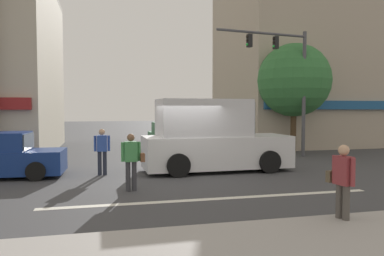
{
  "coord_description": "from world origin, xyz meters",
  "views": [
    {
      "loc": [
        -2.91,
        -12.88,
        2.39
      ],
      "look_at": [
        0.68,
        2.0,
        1.6
      ],
      "focal_mm": 35.0,
      "sensor_mm": 36.0,
      "label": 1
    }
  ],
  "objects": [
    {
      "name": "pedestrian_mid_crossing",
      "position": [
        -2.92,
        0.86,
        0.95
      ],
      "size": [
        0.57,
        0.23,
        1.67
      ],
      "color": "#232838",
      "rests_on": "ground"
    },
    {
      "name": "sedan_crossing_leftbound",
      "position": [
        0.84,
        9.11,
        0.71
      ],
      "size": [
        1.93,
        4.13,
        1.58
      ],
      "color": "#1E6033",
      "rests_on": "ground"
    },
    {
      "name": "traffic_light_mast",
      "position": [
        5.93,
        3.83,
        4.18
      ],
      "size": [
        4.86,
        0.79,
        6.2
      ],
      "color": "#47474C",
      "rests_on": "ground"
    },
    {
      "name": "ground_plane",
      "position": [
        0.0,
        0.0,
        0.0
      ],
      "size": [
        120.0,
        120.0,
        0.0
      ],
      "primitive_type": "plane",
      "color": "#3D3D3F"
    },
    {
      "name": "sedan_approaching_near",
      "position": [
        -6.3,
        1.17,
        0.71
      ],
      "size": [
        4.18,
        2.03,
        1.58
      ],
      "color": "navy",
      "rests_on": "ground"
    },
    {
      "name": "pedestrian_far_side",
      "position": [
        -2.08,
        -1.99,
        0.95
      ],
      "size": [
        0.67,
        0.29,
        1.67
      ],
      "color": "#333338",
      "rests_on": "ground"
    },
    {
      "name": "pedestrian_foreground_with_bag",
      "position": [
        1.81,
        -6.31,
        0.95
      ],
      "size": [
        0.31,
        0.69,
        1.67
      ],
      "color": "#4C4742",
      "rests_on": "ground"
    },
    {
      "name": "box_truck_crossing_rightbound",
      "position": [
        1.17,
        0.82,
        1.25
      ],
      "size": [
        5.64,
        2.32,
        2.75
      ],
      "color": "silver",
      "rests_on": "ground"
    },
    {
      "name": "street_tree",
      "position": [
        7.23,
        5.57,
        3.92
      ],
      "size": [
        3.95,
        3.95,
        5.91
      ],
      "color": "#4C3823",
      "rests_on": "ground"
    },
    {
      "name": "lane_marking_stripe",
      "position": [
        0.0,
        -3.5,
        0.0
      ],
      "size": [
        9.0,
        0.24,
        0.01
      ],
      "primitive_type": "cube",
      "color": "silver",
      "rests_on": "ground"
    },
    {
      "name": "building_right_corner",
      "position": [
        11.82,
        10.55,
        5.97
      ],
      "size": [
        12.77,
        8.94,
        11.94
      ],
      "color": "tan",
      "rests_on": "ground"
    }
  ]
}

